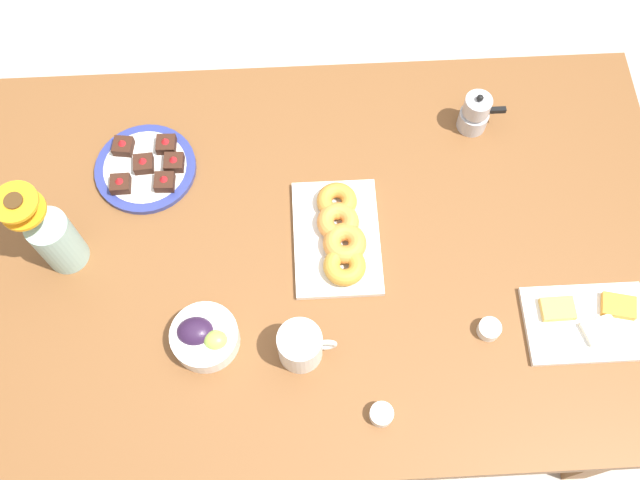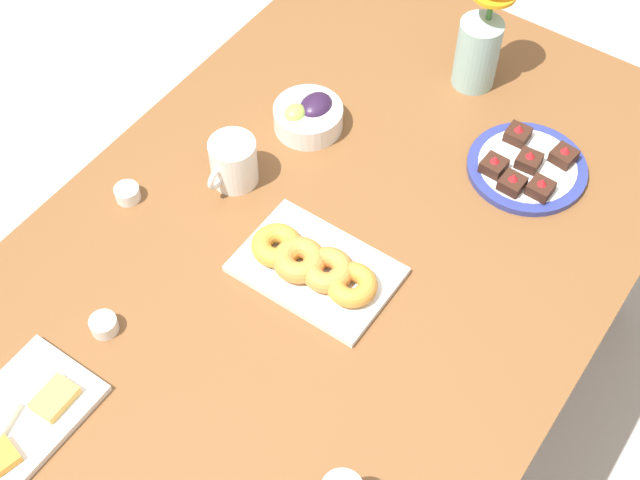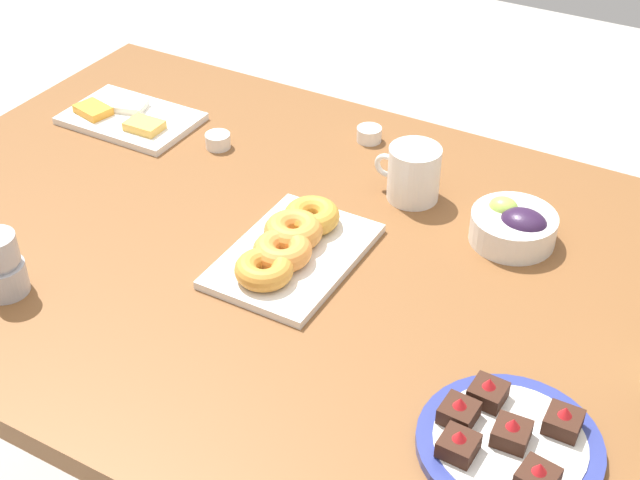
{
  "view_description": "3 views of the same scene",
  "coord_description": "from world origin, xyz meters",
  "px_view_note": "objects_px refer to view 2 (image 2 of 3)",
  "views": [
    {
      "loc": [
        -0.03,
        -0.64,
        2.19
      ],
      "look_at": [
        0.0,
        0.0,
        0.78
      ],
      "focal_mm": 40.0,
      "sensor_mm": 36.0,
      "label": 1
    },
    {
      "loc": [
        0.78,
        0.54,
        2.07
      ],
      "look_at": [
        0.0,
        0.0,
        0.78
      ],
      "focal_mm": 50.0,
      "sensor_mm": 36.0,
      "label": 2
    },
    {
      "loc": [
        -0.55,
        0.98,
        1.62
      ],
      "look_at": [
        0.0,
        0.0,
        0.78
      ],
      "focal_mm": 50.0,
      "sensor_mm": 36.0,
      "label": 3
    }
  ],
  "objects_px": {
    "dining_table": "(320,279)",
    "cheese_platter": "(17,422)",
    "jam_cup_honey": "(104,325)",
    "croissant_platter": "(314,266)",
    "dessert_plate": "(527,167)",
    "flower_vase": "(479,46)",
    "coffee_mug": "(233,162)",
    "jam_cup_berry": "(127,193)",
    "grape_bowl": "(309,115)"
  },
  "relations": [
    {
      "from": "dining_table",
      "to": "cheese_platter",
      "type": "distance_m",
      "value": 0.6
    },
    {
      "from": "croissant_platter",
      "to": "jam_cup_berry",
      "type": "xyz_separation_m",
      "value": [
        0.06,
        -0.39,
        -0.01
      ]
    },
    {
      "from": "croissant_platter",
      "to": "flower_vase",
      "type": "bearing_deg",
      "value": -179.19
    },
    {
      "from": "croissant_platter",
      "to": "grape_bowl",
      "type": "bearing_deg",
      "value": -143.31
    },
    {
      "from": "croissant_platter",
      "to": "jam_cup_berry",
      "type": "relative_size",
      "value": 5.83
    },
    {
      "from": "coffee_mug",
      "to": "croissant_platter",
      "type": "height_order",
      "value": "coffee_mug"
    },
    {
      "from": "dining_table",
      "to": "jam_cup_honey",
      "type": "distance_m",
      "value": 0.42
    },
    {
      "from": "grape_bowl",
      "to": "cheese_platter",
      "type": "relative_size",
      "value": 0.54
    },
    {
      "from": "jam_cup_honey",
      "to": "coffee_mug",
      "type": "bearing_deg",
      "value": -176.26
    },
    {
      "from": "flower_vase",
      "to": "dining_table",
      "type": "bearing_deg",
      "value": -0.91
    },
    {
      "from": "flower_vase",
      "to": "grape_bowl",
      "type": "bearing_deg",
      "value": -34.39
    },
    {
      "from": "grape_bowl",
      "to": "croissant_platter",
      "type": "distance_m",
      "value": 0.37
    },
    {
      "from": "dining_table",
      "to": "dessert_plate",
      "type": "bearing_deg",
      "value": 150.96
    },
    {
      "from": "cheese_platter",
      "to": "dining_table",
      "type": "bearing_deg",
      "value": 159.81
    },
    {
      "from": "dining_table",
      "to": "croissant_platter",
      "type": "bearing_deg",
      "value": 21.51
    },
    {
      "from": "coffee_mug",
      "to": "jam_cup_berry",
      "type": "bearing_deg",
      "value": -41.84
    },
    {
      "from": "dining_table",
      "to": "flower_vase",
      "type": "relative_size",
      "value": 5.97
    },
    {
      "from": "grape_bowl",
      "to": "cheese_platter",
      "type": "bearing_deg",
      "value": -0.17
    },
    {
      "from": "grape_bowl",
      "to": "dessert_plate",
      "type": "relative_size",
      "value": 0.6
    },
    {
      "from": "coffee_mug",
      "to": "cheese_platter",
      "type": "relative_size",
      "value": 0.48
    },
    {
      "from": "cheese_platter",
      "to": "jam_cup_berry",
      "type": "bearing_deg",
      "value": -159.19
    },
    {
      "from": "croissant_platter",
      "to": "dessert_plate",
      "type": "distance_m",
      "value": 0.48
    },
    {
      "from": "croissant_platter",
      "to": "jam_cup_honey",
      "type": "xyz_separation_m",
      "value": [
        0.3,
        -0.23,
        -0.01
      ]
    },
    {
      "from": "jam_cup_berry",
      "to": "dessert_plate",
      "type": "distance_m",
      "value": 0.77
    },
    {
      "from": "grape_bowl",
      "to": "jam_cup_honey",
      "type": "height_order",
      "value": "grape_bowl"
    },
    {
      "from": "grape_bowl",
      "to": "flower_vase",
      "type": "height_order",
      "value": "flower_vase"
    },
    {
      "from": "dining_table",
      "to": "coffee_mug",
      "type": "xyz_separation_m",
      "value": [
        -0.05,
        -0.24,
        0.14
      ]
    },
    {
      "from": "jam_cup_berry",
      "to": "dining_table",
      "type": "bearing_deg",
      "value": 105.36
    },
    {
      "from": "dining_table",
      "to": "jam_cup_berry",
      "type": "height_order",
      "value": "jam_cup_berry"
    },
    {
      "from": "dining_table",
      "to": "dessert_plate",
      "type": "distance_m",
      "value": 0.46
    },
    {
      "from": "jam_cup_berry",
      "to": "coffee_mug",
      "type": "bearing_deg",
      "value": 138.16
    },
    {
      "from": "dining_table",
      "to": "jam_cup_honey",
      "type": "relative_size",
      "value": 33.33
    },
    {
      "from": "jam_cup_honey",
      "to": "jam_cup_berry",
      "type": "xyz_separation_m",
      "value": [
        -0.24,
        -0.16,
        0.0
      ]
    },
    {
      "from": "grape_bowl",
      "to": "jam_cup_berry",
      "type": "relative_size",
      "value": 2.93
    },
    {
      "from": "coffee_mug",
      "to": "dessert_plate",
      "type": "distance_m",
      "value": 0.57
    },
    {
      "from": "dessert_plate",
      "to": "croissant_platter",
      "type": "bearing_deg",
      "value": -24.69
    },
    {
      "from": "cheese_platter",
      "to": "jam_cup_berry",
      "type": "relative_size",
      "value": 5.42
    },
    {
      "from": "jam_cup_honey",
      "to": "flower_vase",
      "type": "xyz_separation_m",
      "value": [
        -0.9,
        0.22,
        0.08
      ]
    },
    {
      "from": "coffee_mug",
      "to": "jam_cup_berry",
      "type": "relative_size",
      "value": 2.63
    },
    {
      "from": "grape_bowl",
      "to": "flower_vase",
      "type": "relative_size",
      "value": 0.53
    },
    {
      "from": "jam_cup_honey",
      "to": "croissant_platter",
      "type": "bearing_deg",
      "value": 142.67
    },
    {
      "from": "grape_bowl",
      "to": "jam_cup_honey",
      "type": "distance_m",
      "value": 0.59
    },
    {
      "from": "cheese_platter",
      "to": "jam_cup_berry",
      "type": "xyz_separation_m",
      "value": [
        -0.45,
        -0.17,
        0.01
      ]
    },
    {
      "from": "dining_table",
      "to": "croissant_platter",
      "type": "distance_m",
      "value": 0.12
    },
    {
      "from": "coffee_mug",
      "to": "cheese_platter",
      "type": "height_order",
      "value": "coffee_mug"
    },
    {
      "from": "flower_vase",
      "to": "jam_cup_honey",
      "type": "bearing_deg",
      "value": -13.74
    },
    {
      "from": "dessert_plate",
      "to": "flower_vase",
      "type": "relative_size",
      "value": 0.88
    },
    {
      "from": "dessert_plate",
      "to": "flower_vase",
      "type": "distance_m",
      "value": 0.28
    },
    {
      "from": "grape_bowl",
      "to": "flower_vase",
      "type": "xyz_separation_m",
      "value": [
        -0.31,
        0.21,
        0.07
      ]
    },
    {
      "from": "jam_cup_berry",
      "to": "croissant_platter",
      "type": "bearing_deg",
      "value": 98.56
    }
  ]
}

